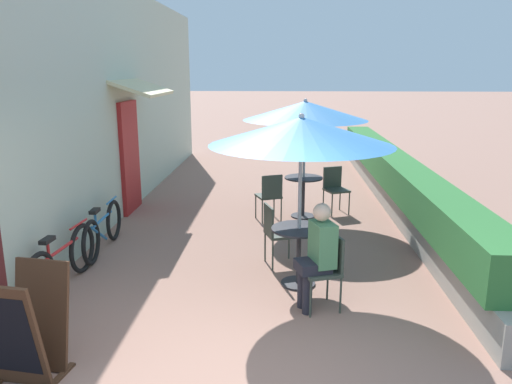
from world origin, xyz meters
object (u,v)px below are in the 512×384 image
at_px(patio_umbrella_near, 301,131).
at_px(cafe_chair_near_right, 276,230).
at_px(bicycle_leaning, 62,262).
at_px(patio_umbrella_mid, 305,111).
at_px(cafe_chair_near_left, 326,265).
at_px(cafe_chair_mid_left, 270,193).
at_px(bicycle_second, 103,230).
at_px(patio_table_mid, 303,190).
at_px(cafe_chair_mid_right, 335,186).
at_px(menu_board, 28,326).
at_px(seated_patron_near_left, 318,252).
at_px(patio_table_near, 299,246).

distance_m(patio_umbrella_near, cafe_chair_near_right, 1.60).
bearing_deg(bicycle_leaning, patio_umbrella_mid, 50.59).
xyz_separation_m(cafe_chair_near_left, patio_umbrella_mid, (-0.12, 3.66, 1.44)).
height_order(cafe_chair_mid_left, bicycle_leaning, cafe_chair_mid_left).
height_order(patio_umbrella_near, bicycle_second, patio_umbrella_near).
bearing_deg(patio_umbrella_near, patio_table_mid, 86.71).
height_order(patio_umbrella_near, cafe_chair_mid_right, patio_umbrella_near).
distance_m(bicycle_second, menu_board, 3.19).
bearing_deg(menu_board, cafe_chair_near_right, 60.71).
distance_m(patio_umbrella_near, cafe_chair_near_left, 1.60).
bearing_deg(cafe_chair_near_left, patio_table_mid, -16.93).
height_order(cafe_chair_near_right, bicycle_second, cafe_chair_near_right).
relative_size(seated_patron_near_left, bicycle_second, 0.73).
height_order(patio_umbrella_mid, bicycle_leaning, patio_umbrella_mid).
xyz_separation_m(cafe_chair_near_right, bicycle_second, (-2.60, 0.41, -0.18)).
height_order(bicycle_leaning, menu_board, menu_board).
bearing_deg(menu_board, patio_table_mid, 71.72).
height_order(patio_umbrella_near, bicycle_leaning, patio_umbrella_near).
relative_size(patio_table_near, patio_table_mid, 1.00).
relative_size(seated_patron_near_left, cafe_chair_mid_right, 1.44).
relative_size(cafe_chair_near_right, cafe_chair_mid_left, 1.00).
height_order(patio_table_near, patio_table_mid, same).
relative_size(cafe_chair_mid_left, bicycle_leaning, 0.50).
distance_m(patio_umbrella_near, cafe_chair_mid_left, 3.09).
bearing_deg(patio_table_near, cafe_chair_mid_left, 99.14).
xyz_separation_m(cafe_chair_near_right, patio_table_mid, (0.47, 2.40, -0.00)).
relative_size(patio_table_mid, cafe_chair_mid_right, 0.86).
height_order(cafe_chair_near_left, bicycle_second, cafe_chair_near_left).
relative_size(cafe_chair_near_left, menu_board, 0.86).
bearing_deg(cafe_chair_near_left, patio_umbrella_mid, -16.93).
xyz_separation_m(patio_umbrella_mid, bicycle_leaning, (-3.11, -3.31, -1.61)).
distance_m(patio_table_mid, patio_umbrella_mid, 1.44).
distance_m(cafe_chair_mid_left, bicycle_leaning, 3.89).
bearing_deg(patio_umbrella_near, cafe_chair_near_right, 115.14).
xyz_separation_m(patio_umbrella_mid, cafe_chair_mid_left, (-0.61, -0.33, -1.44)).
distance_m(cafe_chair_near_right, cafe_chair_mid_left, 2.08).
xyz_separation_m(patio_table_near, cafe_chair_mid_right, (0.78, 3.36, 0.00)).
distance_m(patio_umbrella_near, cafe_chair_mid_right, 3.74).
bearing_deg(seated_patron_near_left, bicycle_second, 42.29).
relative_size(patio_table_mid, patio_umbrella_mid, 0.34).
bearing_deg(bicycle_second, patio_umbrella_near, -21.64).
xyz_separation_m(patio_table_near, seated_patron_near_left, (0.19, -0.66, 0.17)).
bearing_deg(patio_table_near, cafe_chair_mid_right, 76.88).
height_order(cafe_chair_near_right, cafe_chair_mid_right, same).
height_order(seated_patron_near_left, cafe_chair_mid_left, seated_patron_near_left).
bearing_deg(patio_table_mid, patio_table_near, -93.29).
distance_m(cafe_chair_mid_left, menu_board, 5.21).
bearing_deg(patio_table_near, bicycle_second, 160.26).
distance_m(patio_table_near, bicycle_leaning, 2.95).
bearing_deg(cafe_chair_near_right, cafe_chair_mid_left, 165.07).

